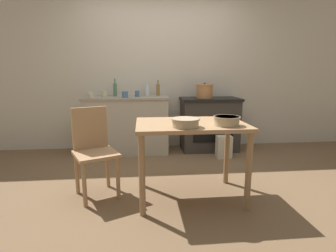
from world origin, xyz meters
The scene contains 17 objects.
ground_plane centered at (0.00, 0.00, 0.00)m, with size 14.00×14.00×0.00m, color brown.
wall_back centered at (0.00, 1.58, 1.27)m, with size 8.00×0.07×2.55m.
counter_cabinet centered at (-0.58, 1.27, 0.45)m, with size 1.31×0.59×0.89m.
stove centered at (0.77, 1.29, 0.43)m, with size 0.94×0.56×0.86m.
work_table centered at (0.14, -0.40, 0.66)m, with size 1.06×0.72×0.78m.
chair centered at (-0.83, -0.22, 0.49)m, with size 0.53×0.53×0.91m.
flour_sack centered at (0.88, 0.82, 0.17)m, with size 0.22×0.16×0.34m, color beige.
stock_pot centered at (0.67, 1.26, 0.97)m, with size 0.27×0.27×0.25m.
mixing_bowl_large centered at (0.05, -0.61, 0.82)m, with size 0.26×0.26×0.08m.
mixing_bowl_small centered at (0.44, -0.57, 0.82)m, with size 0.25×0.25×0.08m.
bottle_far_left centered at (-0.75, 1.38, 1.00)m, with size 0.06×0.06×0.28m.
bottle_left centered at (-0.07, 1.40, 0.99)m, with size 0.06×0.06×0.25m.
bottle_mid_left centered at (-0.24, 1.43, 0.99)m, with size 0.08×0.08×0.25m.
cup_center_left centered at (-0.40, 1.24, 0.94)m, with size 0.07×0.07×0.09m, color #4C6B99.
cup_center centered at (-0.91, 1.24, 0.94)m, with size 0.09×0.09×0.10m, color beige.
cup_center_right centered at (-0.58, 1.09, 0.94)m, with size 0.09×0.09×0.09m, color #4C6B99.
cup_mid_right centered at (-1.08, 1.10, 0.93)m, with size 0.08×0.08×0.08m, color beige.
Camera 1 is at (-0.33, -2.87, 1.24)m, focal length 28.00 mm.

